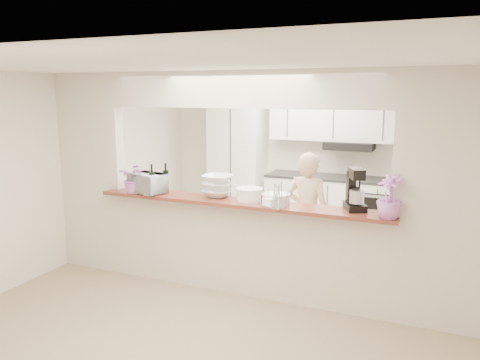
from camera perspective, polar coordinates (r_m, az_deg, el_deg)
The scene contains 19 objects.
floor at distance 5.55m, azimuth -0.01°, elevation -13.46°, with size 6.00×6.00×0.00m, color #9B8969.
tile_overlay at distance 6.90m, azimuth 5.13°, elevation -8.53°, with size 5.00×2.90×0.01m, color beige.
partition at distance 5.13m, azimuth -0.01°, elevation 1.83°, with size 5.00×0.15×2.50m.
bar_counter at distance 5.34m, azimuth -0.03°, elevation -7.84°, with size 3.40×0.38×1.09m.
kitchen_cabinets at distance 7.80m, azimuth 6.64°, elevation 1.05°, with size 3.15×0.62×2.25m.
refrigerator at distance 7.44m, azimuth 23.17°, elevation -1.19°, with size 0.75×0.70×1.70m, color #BBBABF.
flower_left at distance 5.67m, azimuth -12.78°, elevation 0.24°, with size 0.32×0.28×0.36m, color #E97BE0.
wine_bottle_a at distance 5.54m, azimuth -10.67°, elevation -0.33°, with size 0.07×0.07×0.36m.
wine_bottle_b at distance 5.69m, azimuth -9.02°, elevation -0.04°, with size 0.07×0.07×0.35m.
toaster_oven at distance 5.64m, azimuth -11.22°, elevation -0.39°, with size 0.43×0.29×0.24m, color #B2B1B7.
serving_bowls at distance 5.34m, azimuth -2.76°, elevation -0.75°, with size 0.34×0.34×0.25m, color white.
plate_stack_a at distance 5.18m, azimuth 1.14°, elevation -1.73°, with size 0.30×0.30×0.14m.
plate_stack_b at distance 5.05m, azimuth 4.42°, elevation -2.26°, with size 0.30×0.30×0.11m.
red_bowl at distance 5.19m, azimuth 2.37°, elevation -2.09°, with size 0.14×0.14×0.07m, color maroon.
tan_bowl at distance 5.03m, azimuth 4.05°, elevation -2.52°, with size 0.15×0.15×0.07m, color tan.
utensil_caddy at distance 4.88m, azimuth 4.16°, elevation -2.07°, with size 0.30×0.23×0.25m.
stand_mixer at distance 4.88m, azimuth 13.85°, elevation -1.32°, with size 0.29×0.34×0.43m.
flower_right at distance 4.63m, azimuth 17.77°, elevation -1.95°, with size 0.24×0.24×0.42m, color #CD6EC5.
person at distance 5.84m, azimuth 8.22°, elevation -4.26°, with size 0.57×0.37×1.55m, color tan.
Camera 1 is at (2.00, -4.65, 2.27)m, focal length 35.00 mm.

